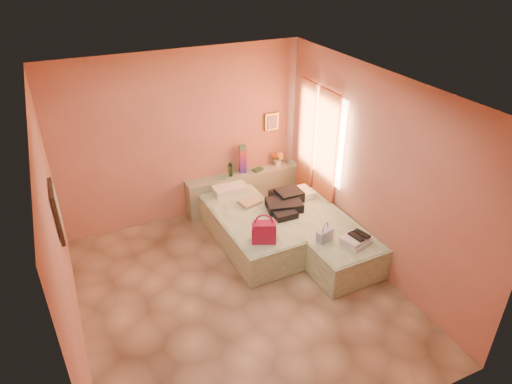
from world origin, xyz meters
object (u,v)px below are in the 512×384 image
flower_vase (278,157)px  magenta_handbag (264,232)px  bed_left (249,229)px  green_book (258,170)px  water_bottle (230,170)px  headboard_ledge (244,189)px  towel_stack (356,241)px  blue_handbag (325,235)px  bed_right (321,237)px

flower_vase → magenta_handbag: 2.12m
bed_left → flower_vase: bearing=44.1°
green_book → water_bottle: bearing=162.7°
headboard_ledge → green_book: size_ratio=11.78×
green_book → towel_stack: 2.38m
bed_left → magenta_handbag: size_ratio=5.98×
green_book → blue_handbag: size_ratio=0.69×
water_bottle → green_book: size_ratio=1.39×
bed_left → towel_stack: bearing=-52.9°
water_bottle → flower_vase: flower_vase is taller
bed_left → green_book: (0.63, 1.04, 0.41)m
blue_handbag → magenta_handbag: bearing=138.6°
flower_vase → magenta_handbag: flower_vase is taller
water_bottle → green_book: bearing=0.0°
headboard_ledge → magenta_handbag: 1.84m
bed_right → towel_stack: size_ratio=5.71×
headboard_ledge → bed_right: bearing=-72.8°
water_bottle → headboard_ledge: bearing=1.4°
headboard_ledge → green_book: 0.43m
flower_vase → blue_handbag: flower_vase is taller
headboard_ledge → towel_stack: size_ratio=5.86×
headboard_ledge → magenta_handbag: (-0.46, -1.75, 0.33)m
headboard_ledge → bed_left: (-0.38, -1.05, -0.08)m
headboard_ledge → flower_vase: size_ratio=7.06×
towel_stack → headboard_ledge: bearing=106.1°
green_book → blue_handbag: 2.08m
magenta_handbag → blue_handbag: bearing=0.8°
headboard_ledge → towel_stack: headboard_ledge is taller
headboard_ledge → water_bottle: size_ratio=8.47×
magenta_handbag → towel_stack: bearing=-3.5°
headboard_ledge → magenta_handbag: bearing=-104.7°
bed_left → magenta_handbag: 0.82m
bed_right → towel_stack: towel_stack is taller
headboard_ledge → flower_vase: (0.67, 0.04, 0.47)m
water_bottle → flower_vase: bearing=2.7°
bed_left → bed_right: bearing=-37.8°
towel_stack → blue_handbag: bearing=144.2°
flower_vase → bed_left: bearing=-133.9°
green_book → towel_stack: bearing=-97.3°
green_book → flower_vase: 0.43m
bed_right → water_bottle: 1.93m
bed_left → flower_vase: (1.05, 1.09, 0.55)m
bed_right → flower_vase: 1.83m
headboard_ledge → flower_vase: 0.82m
magenta_handbag → headboard_ledge: bearing=99.1°
headboard_ledge → bed_left: size_ratio=1.02×
bed_left → water_bottle: 1.17m
water_bottle → green_book: (0.51, 0.00, -0.11)m
green_book → headboard_ledge: bearing=161.3°
headboard_ledge → towel_stack: 2.45m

